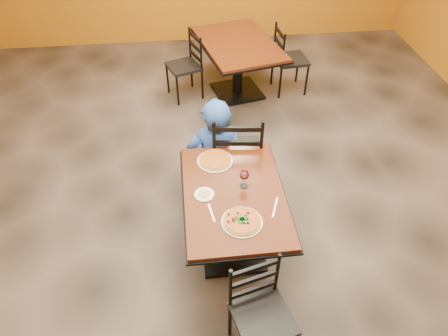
{
  "coord_description": "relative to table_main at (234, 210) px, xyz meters",
  "views": [
    {
      "loc": [
        -0.34,
        -2.79,
        3.1
      ],
      "look_at": [
        -0.06,
        -0.3,
        0.85
      ],
      "focal_mm": 33.03,
      "sensor_mm": 36.0,
      "label": 1
    }
  ],
  "objects": [
    {
      "name": "knife",
      "position": [
        0.29,
        -0.19,
        0.2
      ],
      "size": [
        0.09,
        0.2,
        0.0
      ],
      "primitive_type": "cube",
      "rotation": [
        0.0,
        0.0,
        -0.37
      ],
      "color": "silver",
      "rests_on": "table_main"
    },
    {
      "name": "diner",
      "position": [
        -0.07,
        0.81,
        0.0
      ],
      "size": [
        0.58,
        0.38,
        1.12
      ],
      "primitive_type": "imported",
      "rotation": [
        0.0,
        0.0,
        3.13
      ],
      "color": "navy",
      "rests_on": "floor"
    },
    {
      "name": "plate_main",
      "position": [
        0.02,
        -0.31,
        0.2
      ],
      "size": [
        0.31,
        0.31,
        0.01
      ],
      "primitive_type": "cylinder",
      "color": "white",
      "rests_on": "table_main"
    },
    {
      "name": "side_plate",
      "position": [
        -0.24,
        0.01,
        0.2
      ],
      "size": [
        0.16,
        0.16,
        0.01
      ],
      "primitive_type": "cylinder",
      "color": "white",
      "rests_on": "table_main"
    },
    {
      "name": "chair_second_right",
      "position": [
        1.14,
        2.71,
        -0.1
      ],
      "size": [
        0.45,
        0.45,
        0.92
      ],
      "primitive_type": null,
      "rotation": [
        0.0,
        0.0,
        1.66
      ],
      "color": "black",
      "rests_on": "floor"
    },
    {
      "name": "fork",
      "position": [
        -0.2,
        -0.19,
        0.2
      ],
      "size": [
        0.05,
        0.19,
        0.0
      ],
      "primitive_type": "cube",
      "rotation": [
        0.0,
        0.0,
        0.17
      ],
      "color": "silver",
      "rests_on": "table_main"
    },
    {
      "name": "wine_glass",
      "position": [
        0.09,
        0.07,
        0.28
      ],
      "size": [
        0.08,
        0.08,
        0.18
      ],
      "primitive_type": null,
      "color": "white",
      "rests_on": "table_main"
    },
    {
      "name": "dip",
      "position": [
        -0.24,
        0.01,
        0.21
      ],
      "size": [
        0.09,
        0.09,
        0.01
      ],
      "primitive_type": "cylinder",
      "color": "tan",
      "rests_on": "side_plate"
    },
    {
      "name": "table_main",
      "position": [
        0.0,
        0.0,
        0.0
      ],
      "size": [
        0.83,
        1.23,
        0.75
      ],
      "color": "#56210D",
      "rests_on": "floor"
    },
    {
      "name": "floor",
      "position": [
        0.0,
        0.5,
        -0.56
      ],
      "size": [
        7.0,
        8.0,
        0.01
      ],
      "primitive_type": "cube",
      "color": "black",
      "rests_on": "ground"
    },
    {
      "name": "pizza_far",
      "position": [
        -0.11,
        0.41,
        0.21
      ],
      "size": [
        0.28,
        0.28,
        0.02
      ],
      "primitive_type": "cylinder",
      "color": "#BE8C24",
      "rests_on": "plate_far"
    },
    {
      "name": "chair_main_far",
      "position": [
        0.13,
        0.78,
        -0.04
      ],
      "size": [
        0.52,
        0.52,
        1.04
      ],
      "primitive_type": null,
      "rotation": [
        0.0,
        0.0,
        3.04
      ],
      "color": "black",
      "rests_on": "floor"
    },
    {
      "name": "table_second",
      "position": [
        0.41,
        2.71,
        0.01
      ],
      "size": [
        1.21,
        1.55,
        0.75
      ],
      "rotation": [
        0.0,
        0.0,
        0.23
      ],
      "color": "#56210D",
      "rests_on": "floor"
    },
    {
      "name": "chair_main_near",
      "position": [
        0.09,
        -0.91,
        -0.13
      ],
      "size": [
        0.47,
        0.47,
        0.86
      ],
      "primitive_type": null,
      "rotation": [
        0.0,
        0.0,
        0.25
      ],
      "color": "black",
      "rests_on": "floor"
    },
    {
      "name": "chair_second_left",
      "position": [
        -0.32,
        2.71,
        -0.12
      ],
      "size": [
        0.51,
        0.51,
        0.88
      ],
      "primitive_type": null,
      "rotation": [
        0.0,
        0.0,
        -1.21
      ],
      "color": "black",
      "rests_on": "floor"
    },
    {
      "name": "pizza_main",
      "position": [
        0.02,
        -0.31,
        0.21
      ],
      "size": [
        0.28,
        0.28,
        0.02
      ],
      "primitive_type": "cylinder",
      "color": "maroon",
      "rests_on": "plate_main"
    },
    {
      "name": "plate_far",
      "position": [
        -0.11,
        0.41,
        0.2
      ],
      "size": [
        0.31,
        0.31,
        0.01
      ],
      "primitive_type": "cylinder",
      "color": "white",
      "rests_on": "table_main"
    }
  ]
}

